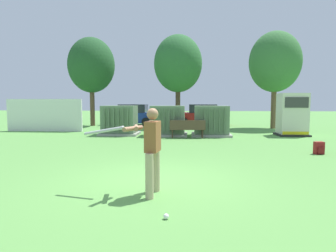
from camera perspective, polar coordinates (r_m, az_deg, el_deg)
The scene contains 15 objects.
ground_plane at distance 6.81m, azimuth -2.77°, elevation -11.01°, with size 96.00×96.00×0.00m, color #5B9947.
fence_panel at distance 19.29m, azimuth -23.47°, elevation 1.98°, with size 4.80×0.12×2.00m, color white.
transformer_west at distance 16.14m, azimuth -9.62°, elevation 1.07°, with size 2.10×1.70×1.62m.
transformer_mid_west at distance 15.52m, azimuth -0.04°, elevation 0.98°, with size 2.10×1.70×1.62m.
transformer_mid_east at distance 15.60m, azimuth 8.62°, elevation 0.94°, with size 2.10×1.70×1.62m.
generator_enclosure at distance 16.91m, azimuth 23.55°, elevation 2.08°, with size 1.60×1.40×2.30m.
park_bench at distance 14.48m, azimuth 3.91°, elevation -0.33°, with size 1.83×0.55×0.92m.
batter at distance 5.69m, azimuth -3.63°, elevation -4.13°, with size 1.62×0.73×1.74m.
sports_ball at distance 4.77m, azimuth -0.37°, elevation -17.59°, with size 0.09×0.09×0.09m, color white.
backpack at distance 11.46m, azimuth 27.94°, elevation -3.93°, with size 0.35×0.30×0.44m.
tree_left at distance 22.66m, azimuth -15.04°, elevation 11.60°, with size 3.47×3.47×6.63m.
tree_center_left at distance 21.15m, azimuth 2.01°, elevation 12.28°, with size 3.48×3.48×6.64m.
tree_center_right at distance 21.05m, azimuth 20.57°, elevation 11.86°, with size 3.43×3.43×6.56m.
parked_car_leftmost at distance 22.69m, azimuth -7.20°, elevation 2.13°, with size 4.23×1.97×1.62m.
parked_car_left_of_center at distance 22.42m, azimuth 6.77°, elevation 2.10°, with size 4.30×2.12×1.62m.
Camera 1 is at (0.85, -6.49, 1.88)m, focal length 30.52 mm.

